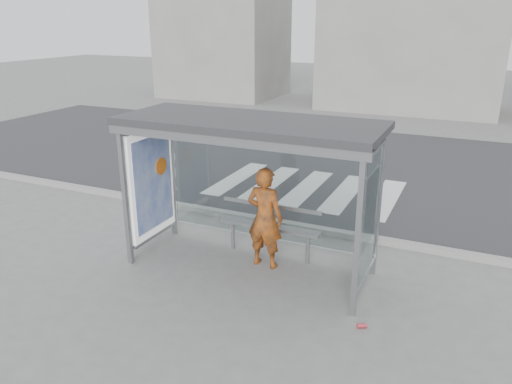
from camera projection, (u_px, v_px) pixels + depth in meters
ground at (249, 268)px, 8.71m from camera, size 80.00×80.00×0.00m
road at (350, 165)px, 14.72m from camera, size 30.00×10.00×0.01m
curb at (289, 225)px, 10.37m from camera, size 30.00×0.18×0.12m
crosswalk at (306, 188)px, 12.77m from camera, size 4.55×3.00×0.00m
bus_shelter at (230, 155)px, 8.25m from camera, size 4.25×1.65×2.62m
building_left at (223, 39)px, 27.09m from camera, size 6.00×5.00×6.00m
building_center at (412, 54)px, 23.35m from camera, size 8.00×5.00×5.00m
person at (265, 218)px, 8.51m from camera, size 0.68×0.47×1.80m
bench at (269, 226)px, 8.97m from camera, size 1.90×0.23×0.98m
soda_can at (362, 326)px, 7.01m from camera, size 0.15×0.13×0.07m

